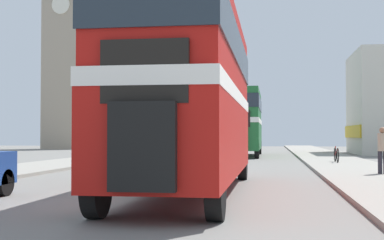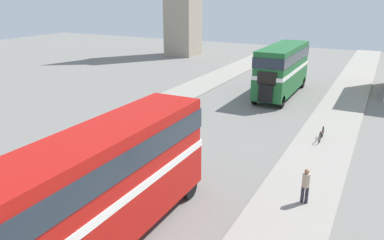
{
  "view_description": "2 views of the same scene",
  "coord_description": "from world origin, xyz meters",
  "px_view_note": "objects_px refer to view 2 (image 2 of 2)",
  "views": [
    {
      "loc": [
        3.33,
        -11.02,
        1.44
      ],
      "look_at": [
        1.36,
        2.23,
        1.83
      ],
      "focal_mm": 50.0,
      "sensor_mm": 36.0,
      "label": 1
    },
    {
      "loc": [
        9.41,
        -6.76,
        8.74
      ],
      "look_at": [
        0.0,
        11.3,
        1.87
      ],
      "focal_mm": 35.0,
      "sensor_mm": 36.0,
      "label": 2
    }
  ],
  "objects_px": {
    "bus_distant": "(282,66)",
    "pedestrian_walking": "(306,184)",
    "double_decker_bus": "(106,179)",
    "bicycle_on_pavement": "(321,134)"
  },
  "relations": [
    {
      "from": "bus_distant",
      "to": "pedestrian_walking",
      "type": "distance_m",
      "value": 19.0
    },
    {
      "from": "double_decker_bus",
      "to": "bicycle_on_pavement",
      "type": "bearing_deg",
      "value": 69.75
    },
    {
      "from": "bicycle_on_pavement",
      "to": "double_decker_bus",
      "type": "bearing_deg",
      "value": -110.25
    },
    {
      "from": "pedestrian_walking",
      "to": "bicycle_on_pavement",
      "type": "bearing_deg",
      "value": 94.38
    },
    {
      "from": "pedestrian_walking",
      "to": "bicycle_on_pavement",
      "type": "xyz_separation_m",
      "value": [
        -0.61,
        8.0,
        -0.54
      ]
    },
    {
      "from": "bus_distant",
      "to": "pedestrian_walking",
      "type": "xyz_separation_m",
      "value": [
        5.82,
        -18.02,
        -1.61
      ]
    },
    {
      "from": "pedestrian_walking",
      "to": "bicycle_on_pavement",
      "type": "distance_m",
      "value": 8.05
    },
    {
      "from": "double_decker_bus",
      "to": "bicycle_on_pavement",
      "type": "relative_size",
      "value": 5.94
    },
    {
      "from": "bus_distant",
      "to": "bicycle_on_pavement",
      "type": "height_order",
      "value": "bus_distant"
    },
    {
      "from": "pedestrian_walking",
      "to": "bus_distant",
      "type": "bearing_deg",
      "value": 107.89
    }
  ]
}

